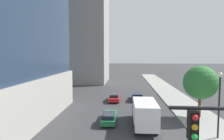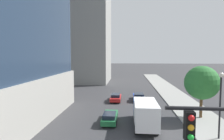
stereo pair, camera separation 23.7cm
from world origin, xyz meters
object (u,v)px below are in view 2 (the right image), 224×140
object	(u,v)px
street_tree	(202,83)
car_red	(116,97)
car_blue	(139,97)
street_lamp	(220,96)
box_truck	(145,112)
construction_building	(88,22)
car_green	(110,117)

from	to	relation	value
street_tree	car_red	distance (m)	14.98
car_blue	street_lamp	bearing A→B (deg)	-66.70
street_tree	box_truck	bearing A→B (deg)	-154.61
construction_building	car_green	size ratio (longest dim) A/B	9.15
construction_building	street_lamp	bearing A→B (deg)	-62.38
construction_building	street_lamp	distance (m)	47.72
street_lamp	car_red	size ratio (longest dim) A/B	1.37
street_lamp	car_green	distance (m)	12.18
construction_building	street_lamp	world-z (taller)	construction_building
construction_building	box_truck	distance (m)	43.45
construction_building	car_red	distance (m)	32.53
car_red	car_blue	distance (m)	4.18
box_truck	car_red	bearing A→B (deg)	108.63
street_lamp	car_red	bearing A→B (deg)	125.93
car_green	car_blue	xyz separation A→B (m)	(4.11, 11.84, 0.05)
car_red	car_blue	bearing A→B (deg)	10.50
car_green	construction_building	bearing A→B (deg)	105.67
car_green	street_lamp	bearing A→B (deg)	-20.08
car_red	street_tree	bearing A→B (deg)	-36.74
street_lamp	car_green	size ratio (longest dim) A/B	1.34
street_lamp	box_truck	distance (m)	7.83
car_green	car_red	bearing A→B (deg)	90.00
street_tree	car_green	world-z (taller)	street_tree
street_lamp	street_tree	world-z (taller)	street_tree
street_lamp	box_truck	xyz separation A→B (m)	(-6.82, 2.89, -2.53)
street_lamp	street_tree	distance (m)	6.48
car_green	car_red	world-z (taller)	car_red
street_tree	car_blue	world-z (taller)	street_tree
street_tree	car_green	distance (m)	12.48
car_green	box_truck	size ratio (longest dim) A/B	0.64
car_blue	construction_building	bearing A→B (deg)	120.24
car_green	car_red	xyz separation A→B (m)	(0.00, 11.08, 0.00)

